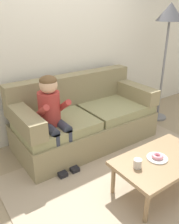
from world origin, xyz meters
TOP-DOWN VIEW (x-y plane):
  - ground at (0.00, 0.00)m, footprint 10.00×10.00m
  - wall_back at (0.00, 1.40)m, footprint 8.00×0.10m
  - area_rug at (0.00, -0.25)m, footprint 2.61×1.96m
  - couch at (0.04, 0.85)m, footprint 1.94×0.90m
  - coffee_table at (0.12, -0.44)m, footprint 0.98×0.58m
  - person_child at (-0.53, 0.64)m, footprint 0.34×0.58m
  - plate at (0.08, -0.42)m, footprint 0.21×0.21m
  - donut at (0.08, -0.42)m, footprint 0.14×0.14m
  - mug at (-0.18, -0.40)m, footprint 0.08×0.08m
  - toy_controller at (0.47, 0.01)m, footprint 0.23×0.09m
  - floor_lamp at (1.54, 0.76)m, footprint 0.42×0.42m

SIDE VIEW (x-z plane):
  - ground at x=0.00m, z-range 0.00..0.00m
  - area_rug at x=0.00m, z-range 0.00..0.01m
  - toy_controller at x=0.47m, z-range 0.00..0.05m
  - couch at x=0.04m, z-range -0.12..0.80m
  - coffee_table at x=0.12m, z-range 0.15..0.55m
  - plate at x=0.08m, z-range 0.39..0.40m
  - donut at x=0.08m, z-range 0.40..0.44m
  - mug at x=-0.18m, z-range 0.39..0.48m
  - person_child at x=-0.53m, z-range 0.12..1.22m
  - wall_back at x=0.00m, z-range 0.00..2.80m
  - floor_lamp at x=1.54m, z-range 0.67..2.53m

